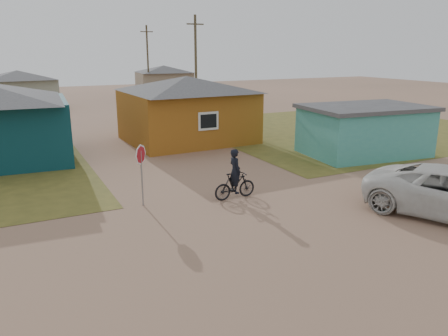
{
  "coord_description": "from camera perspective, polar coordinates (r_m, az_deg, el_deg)",
  "views": [
    {
      "loc": [
        -7.31,
        -10.51,
        5.41
      ],
      "look_at": [
        -0.54,
        3.0,
        1.3
      ],
      "focal_mm": 35.0,
      "sensor_mm": 36.0,
      "label": 1
    }
  ],
  "objects": [
    {
      "name": "grass_ne",
      "position": [
        32.19,
        15.41,
        5.0
      ],
      "size": [
        20.0,
        18.0,
        0.0
      ],
      "primitive_type": "cube",
      "color": "olive",
      "rests_on": "ground"
    },
    {
      "name": "utility_pole_near",
      "position": [
        35.35,
        -3.69,
        13.12
      ],
      "size": [
        1.4,
        0.2,
        8.0
      ],
      "color": "brown",
      "rests_on": "ground"
    },
    {
      "name": "cyclist",
      "position": [
        16.22,
        1.44,
        -1.69
      ],
      "size": [
        1.7,
        0.62,
        1.91
      ],
      "color": "black",
      "rests_on": "ground"
    },
    {
      "name": "utility_pole_far",
      "position": [
        50.74,
        -9.91,
        13.56
      ],
      "size": [
        1.4,
        0.2,
        8.0
      ],
      "color": "brown",
      "rests_on": "ground"
    },
    {
      "name": "stop_sign",
      "position": [
        15.53,
        -10.79,
        0.97
      ],
      "size": [
        0.68,
        0.33,
        2.24
      ],
      "color": "gray",
      "rests_on": "ground"
    },
    {
      "name": "house_pale_west",
      "position": [
        44.67,
        -25.19,
        9.24
      ],
      "size": [
        7.04,
        6.15,
        3.6
      ],
      "color": "gray",
      "rests_on": "ground"
    },
    {
      "name": "shed_turquoise",
      "position": [
        24.26,
        17.84,
        4.76
      ],
      "size": [
        6.71,
        4.93,
        2.6
      ],
      "color": "teal",
      "rests_on": "ground"
    },
    {
      "name": "ground",
      "position": [
        13.9,
        7.61,
        -7.84
      ],
      "size": [
        120.0,
        120.0,
        0.0
      ],
      "primitive_type": "plane",
      "color": "#986F57"
    },
    {
      "name": "house_yellow",
      "position": [
        26.62,
        -4.81,
        7.81
      ],
      "size": [
        7.72,
        6.76,
        3.9
      ],
      "color": "#975817",
      "rests_on": "ground"
    },
    {
      "name": "house_beige_east",
      "position": [
        53.51,
        -7.83,
        11.27
      ],
      "size": [
        6.95,
        6.05,
        3.6
      ],
      "color": "gray",
      "rests_on": "ground"
    }
  ]
}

